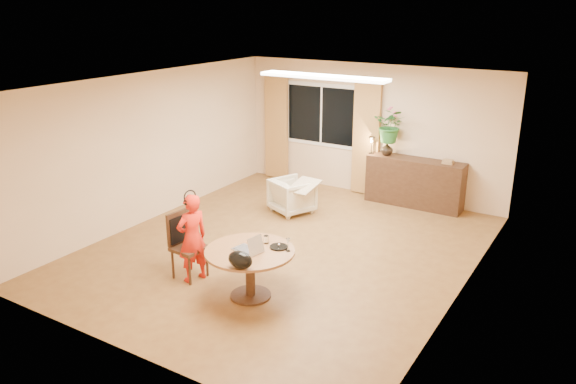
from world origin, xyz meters
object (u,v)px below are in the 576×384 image
object	(u,v)px
dining_chair	(189,246)
child	(192,238)
sideboard	(415,182)
armchair	(292,196)
dining_table	(250,260)

from	to	relation	value
dining_chair	child	size ratio (longest dim) A/B	0.75
child	sideboard	world-z (taller)	child
armchair	sideboard	size ratio (longest dim) A/B	0.38
dining_chair	armchair	size ratio (longest dim) A/B	1.36
dining_table	dining_chair	distance (m)	1.04
dining_chair	sideboard	world-z (taller)	dining_chair
dining_chair	armchair	distance (m)	3.00
dining_table	armchair	xyz separation A→B (m)	(-1.16, 2.99, -0.21)
child	dining_chair	bearing A→B (deg)	-87.70
child	sideboard	xyz separation A→B (m)	(1.58, 4.54, -0.17)
dining_chair	armchair	xyz separation A→B (m)	(-0.12, 2.99, -0.16)
sideboard	armchair	bearing A→B (deg)	-139.63
child	sideboard	bearing A→B (deg)	179.32
dining_chair	child	bearing A→B (deg)	-10.96
dining_table	armchair	distance (m)	3.22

